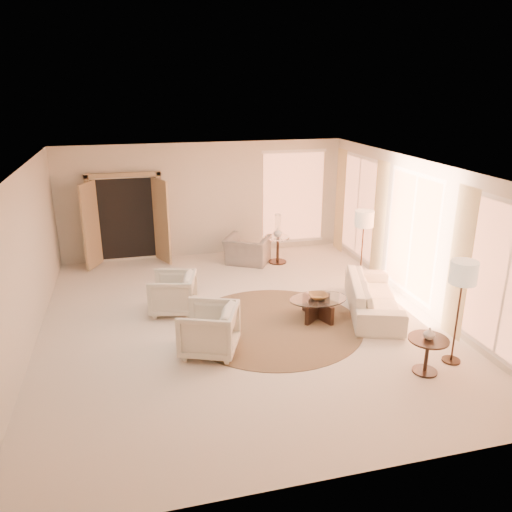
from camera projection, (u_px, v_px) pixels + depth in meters
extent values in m
cube|color=beige|center=(240.00, 322.00, 9.11)|extent=(7.00, 8.00, 0.02)
cube|color=white|center=(238.00, 168.00, 8.20)|extent=(7.00, 8.00, 0.02)
cube|color=beige|center=(204.00, 200.00, 12.32)|extent=(7.00, 0.04, 2.80)
cube|color=beige|center=(326.00, 370.00, 4.99)|extent=(7.00, 0.04, 2.80)
cube|color=beige|center=(22.00, 266.00, 7.84)|extent=(0.04, 8.00, 2.80)
cube|color=beige|center=(419.00, 235.00, 9.47)|extent=(0.04, 8.00, 2.80)
cube|color=tan|center=(127.00, 218.00, 11.88)|extent=(1.80, 0.12, 2.16)
cube|color=tan|center=(91.00, 226.00, 11.46)|extent=(0.35, 0.66, 2.00)
cube|color=tan|center=(161.00, 221.00, 11.83)|extent=(0.35, 0.66, 2.00)
cylinder|color=#3F2F1F|center=(274.00, 325.00, 8.98)|extent=(3.85, 3.85, 0.01)
imported|color=beige|center=(373.00, 296.00, 9.40)|extent=(1.53, 2.36, 0.64)
imported|color=beige|center=(173.00, 291.00, 9.37)|extent=(0.94, 0.97, 0.84)
imported|color=beige|center=(209.00, 327.00, 7.93)|extent=(1.06, 1.09, 0.88)
imported|color=gray|center=(248.00, 246.00, 11.96)|extent=(1.20, 1.07, 0.88)
cube|color=black|center=(318.00, 309.00, 9.19)|extent=(0.34, 0.78, 0.36)
cube|color=black|center=(318.00, 309.00, 9.19)|extent=(0.66, 0.57, 0.36)
cylinder|color=white|center=(318.00, 299.00, 9.12)|extent=(1.32, 1.32, 0.02)
cylinder|color=black|center=(425.00, 371.00, 7.51)|extent=(0.37, 0.37, 0.03)
cylinder|color=black|center=(427.00, 356.00, 7.43)|extent=(0.06, 0.06, 0.53)
cylinder|color=black|center=(429.00, 340.00, 7.34)|extent=(0.59, 0.59, 0.03)
cylinder|color=#31221A|center=(278.00, 262.00, 12.13)|extent=(0.43, 0.43, 0.03)
cylinder|color=#31221A|center=(278.00, 250.00, 12.03)|extent=(0.06, 0.06, 0.62)
cylinder|color=white|center=(278.00, 237.00, 11.93)|extent=(0.56, 0.56, 0.03)
cylinder|color=#31221A|center=(359.00, 284.00, 10.80)|extent=(0.28, 0.28, 0.03)
cylinder|color=#31221A|center=(362.00, 254.00, 10.58)|extent=(0.03, 0.03, 1.39)
cylinder|color=#C5B694|center=(364.00, 219.00, 10.33)|extent=(0.40, 0.40, 0.34)
cylinder|color=#31221A|center=(451.00, 360.00, 7.80)|extent=(0.28, 0.28, 0.03)
cylinder|color=#31221A|center=(457.00, 321.00, 7.58)|extent=(0.03, 0.03, 1.41)
cylinder|color=#C5B694|center=(464.00, 272.00, 7.32)|extent=(0.40, 0.40, 0.34)
imported|color=brown|center=(318.00, 296.00, 9.11)|extent=(0.41, 0.41, 0.09)
imported|color=silver|center=(429.00, 333.00, 7.30)|extent=(0.19, 0.19, 0.18)
imported|color=silver|center=(278.00, 232.00, 11.89)|extent=(0.25, 0.25, 0.23)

